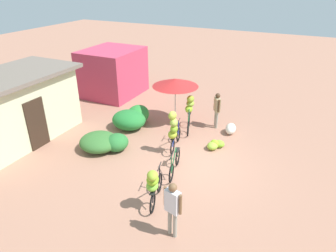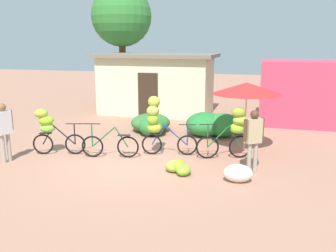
{
  "view_description": "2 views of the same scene",
  "coord_description": "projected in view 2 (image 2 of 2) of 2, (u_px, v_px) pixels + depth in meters",
  "views": [
    {
      "loc": [
        -8.91,
        -3.29,
        6.24
      ],
      "look_at": [
        0.63,
        1.33,
        0.98
      ],
      "focal_mm": 32.72,
      "sensor_mm": 36.0,
      "label": 1
    },
    {
      "loc": [
        3.46,
        -8.83,
        3.26
      ],
      "look_at": [
        0.67,
        1.39,
        0.8
      ],
      "focal_mm": 38.34,
      "sensor_mm": 36.0,
      "label": 2
    }
  ],
  "objects": [
    {
      "name": "person_vendor",
      "position": [
        254.0,
        135.0,
        9.05
      ],
      "size": [
        0.5,
        0.39,
        1.63
      ],
      "color": "gray",
      "rests_on": "ground"
    },
    {
      "name": "bicycle_near_pile",
      "position": [
        110.0,
        146.0,
        10.41
      ],
      "size": [
        1.65,
        0.41,
        1.01
      ],
      "color": "black",
      "rests_on": "ground"
    },
    {
      "name": "hedge_bush_front_left",
      "position": [
        151.0,
        123.0,
        13.52
      ],
      "size": [
        1.47,
        1.55,
        0.67
      ],
      "primitive_type": "ellipsoid",
      "color": "#386F31",
      "rests_on": "ground"
    },
    {
      "name": "ground_plane",
      "position": [
        132.0,
        164.0,
        9.93
      ],
      "size": [
        60.0,
        60.0,
        0.0
      ],
      "primitive_type": "plane",
      "color": "#A6725C"
    },
    {
      "name": "building_low",
      "position": [
        157.0,
        83.0,
        16.83
      ],
      "size": [
        5.54,
        3.04,
        2.78
      ],
      "color": "beige",
      "rests_on": "ground"
    },
    {
      "name": "person_bystander",
      "position": [
        4.0,
        126.0,
        9.86
      ],
      "size": [
        0.3,
        0.56,
        1.67
      ],
      "color": "gray",
      "rests_on": "ground"
    },
    {
      "name": "tree_behind_building",
      "position": [
        122.0,
        17.0,
        18.36
      ],
      "size": [
        3.08,
        3.08,
        6.14
      ],
      "color": "brown",
      "rests_on": "ground"
    },
    {
      "name": "hedge_bush_by_door",
      "position": [
        223.0,
        125.0,
        12.66
      ],
      "size": [
        1.16,
        0.97,
        0.86
      ],
      "primitive_type": "ellipsoid",
      "color": "#2A8534",
      "rests_on": "ground"
    },
    {
      "name": "bicycle_by_shop",
      "position": [
        234.0,
        128.0,
        10.23
      ],
      "size": [
        1.55,
        0.64,
        1.5
      ],
      "color": "black",
      "rests_on": "ground"
    },
    {
      "name": "shop_pink",
      "position": [
        300.0,
        92.0,
        14.82
      ],
      "size": [
        3.2,
        2.8,
        2.57
      ],
      "primitive_type": "cube",
      "color": "#C83C59",
      "rests_on": "ground"
    },
    {
      "name": "hedge_bush_front_right",
      "position": [
        152.0,
        127.0,
        12.83
      ],
      "size": [
        0.95,
        0.9,
        0.67
      ],
      "primitive_type": "ellipsoid",
      "color": "#2B7333",
      "rests_on": "ground"
    },
    {
      "name": "hedge_bush_mid",
      "position": [
        205.0,
        124.0,
        12.91
      ],
      "size": [
        1.37,
        1.53,
        0.83
      ],
      "primitive_type": "ellipsoid",
      "color": "#267A34",
      "rests_on": "ground"
    },
    {
      "name": "produce_sack",
      "position": [
        238.0,
        173.0,
        8.58
      ],
      "size": [
        0.75,
        0.52,
        0.44
      ],
      "primitive_type": "ellipsoid",
      "rotation": [
        0.0,
        0.0,
        0.12
      ],
      "color": "silver",
      "rests_on": "ground"
    },
    {
      "name": "market_umbrella",
      "position": [
        247.0,
        88.0,
        10.69
      ],
      "size": [
        2.07,
        2.07,
        2.12
      ],
      "color": "beige",
      "rests_on": "ground"
    },
    {
      "name": "bicycle_center_loaded",
      "position": [
        157.0,
        122.0,
        10.53
      ],
      "size": [
        1.64,
        0.52,
        1.76
      ],
      "color": "black",
      "rests_on": "ground"
    },
    {
      "name": "banana_pile_on_ground",
      "position": [
        178.0,
        167.0,
        9.18
      ],
      "size": [
        0.75,
        0.64,
        0.35
      ],
      "color": "#92BA38",
      "rests_on": "ground"
    },
    {
      "name": "bicycle_leftmost",
      "position": [
        49.0,
        127.0,
        10.61
      ],
      "size": [
        1.54,
        0.6,
        1.39
      ],
      "color": "black",
      "rests_on": "ground"
    }
  ]
}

